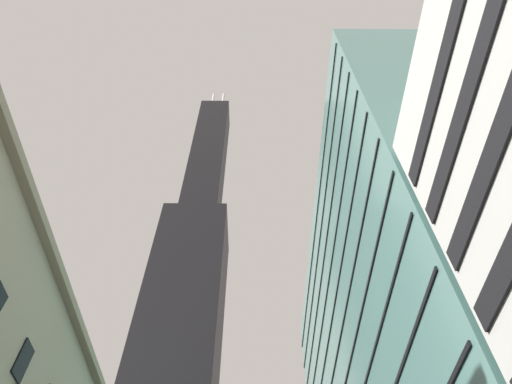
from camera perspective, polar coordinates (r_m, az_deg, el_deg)
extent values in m
cube|color=black|center=(30.96, -27.63, -18.56)|extent=(0.14, 1.40, 2.20)
cube|color=black|center=(126.71, -9.14, -14.51)|extent=(20.20, 20.20, 67.55)
cube|color=black|center=(183.84, -6.10, 4.15)|extent=(12.99, 12.99, 84.44)
cylinder|color=silver|center=(230.65, -5.60, 11.22)|extent=(1.20, 1.20, 21.99)
cylinder|color=silver|center=(230.22, -4.29, 11.23)|extent=(1.20, 1.20, 21.99)
cube|color=black|center=(17.91, 28.01, 4.35)|extent=(0.16, 10.72, 1.10)
cube|color=black|center=(20.27, 24.76, 8.90)|extent=(0.16, 10.72, 1.10)
cube|color=black|center=(22.78, 22.15, 12.46)|extent=(0.16, 10.72, 1.10)
cube|color=slate|center=(50.70, 20.54, -21.97)|extent=(16.55, 53.60, 51.42)
cube|color=black|center=(49.77, 10.12, -20.67)|extent=(0.12, 52.60, 0.24)
cube|color=black|center=(52.01, 9.47, -16.99)|extent=(0.12, 52.60, 0.24)
cube|color=black|center=(54.45, 8.90, -13.63)|extent=(0.12, 52.60, 0.24)
cube|color=black|center=(57.07, 8.39, -10.56)|extent=(0.12, 52.60, 0.24)
cube|color=black|center=(59.84, 7.93, -7.76)|extent=(0.12, 52.60, 0.24)
cube|color=black|center=(62.75, 7.52, -5.22)|extent=(0.12, 52.60, 0.24)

